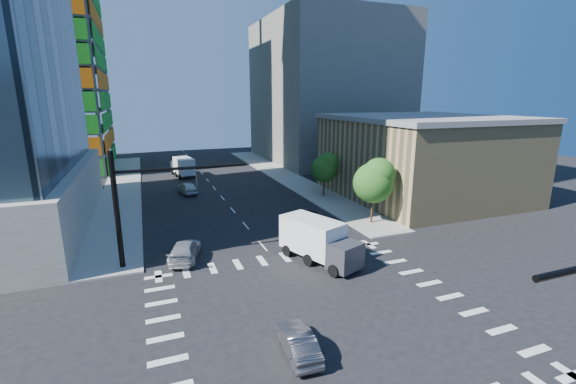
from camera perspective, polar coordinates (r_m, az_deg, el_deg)
name	(u,v)px	position (r m, az deg, el deg)	size (l,w,h in m)	color
ground	(321,315)	(24.63, 4.93, -17.77)	(160.00, 160.00, 0.00)	black
road_markings	(321,315)	(24.62, 4.93, -17.76)	(20.00, 20.00, 0.01)	silver
sidewalk_ne	(285,176)	(64.01, -0.44, 2.33)	(5.00, 60.00, 0.15)	#9A9892
sidewalk_nw	(122,189)	(60.27, -23.33, 0.45)	(5.00, 60.00, 0.15)	#9A9892
construction_building	(15,25)	(83.57, -35.37, 19.53)	(25.16, 34.50, 70.60)	gray
commercial_building	(421,156)	(53.84, 19.14, 5.02)	(20.50, 22.50, 10.60)	tan
bg_building_ne	(326,92)	(82.25, 5.58, 14.59)	(24.00, 30.00, 28.00)	slate
signal_mast_nw	(137,198)	(31.21, -21.46, -0.83)	(10.20, 0.40, 9.00)	black
tree_south	(375,180)	(40.22, 12.77, 1.75)	(4.16, 4.16, 6.82)	#382316
tree_north	(325,167)	(50.71, 5.57, 3.70)	(3.54, 3.52, 5.78)	#382316
car_nb_far	(313,220)	(39.51, 3.77, -4.12)	(2.35, 5.11, 1.42)	black
car_sb_near	(185,250)	(32.84, -15.03, -8.31)	(2.13, 5.24, 1.52)	#B6B6B6
car_sb_mid	(188,188)	(54.42, -14.66, 0.58)	(1.90, 4.72, 1.61)	#B5B9BE
car_sb_cross	(298,342)	(21.22, 1.43, -21.32)	(1.42, 4.06, 1.34)	#48474B
box_truck_near	(321,245)	(30.96, 4.97, -7.79)	(4.88, 6.99, 3.37)	black
box_truck_far	(183,168)	(66.80, -15.35, 3.49)	(3.55, 6.43, 3.19)	black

